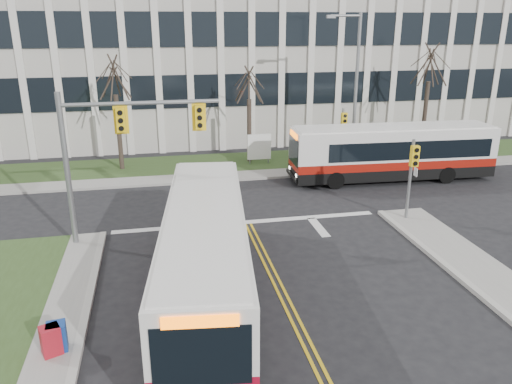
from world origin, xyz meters
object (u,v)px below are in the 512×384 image
Objects in this scene: bus_main at (206,256)px; newspaper_box_blue at (57,339)px; streetlight at (354,83)px; newspaper_box_red at (51,343)px; directory_sign at (259,147)px; bus_cross at (392,154)px.

newspaper_box_blue is at bearing -146.56° from bus_main.
newspaper_box_red is (-14.96, -16.46, -4.72)m from streetlight.
streetlight is at bearing 40.37° from newspaper_box_blue.
directory_sign is at bearing 54.81° from newspaper_box_blue.
newspaper_box_blue is (-9.30, -17.62, -0.70)m from directory_sign.
bus_main is at bearing -107.90° from directory_sign.
bus_cross is at bearing -33.61° from directory_sign.
directory_sign is at bearing -121.04° from bus_cross.
bus_cross is at bearing 16.64° from newspaper_box_red.
bus_main is at bearing 19.33° from newspaper_box_blue.
bus_cross reaches higher than newspaper_box_red.
bus_cross is 20.78m from newspaper_box_blue.
bus_main is at bearing -126.62° from streetlight.
newspaper_box_blue is at bearing 23.86° from newspaper_box_red.
streetlight is at bearing -13.23° from directory_sign.
bus_main is (-10.52, -14.16, -3.67)m from streetlight.
bus_main is 0.99× the size of bus_cross.
directory_sign is 16.25m from bus_main.
directory_sign is (-5.53, 1.30, -4.02)m from streetlight.
streetlight is 18.02m from bus_main.
bus_cross is at bearing -68.60° from streetlight.
newspaper_box_red is at bearing -132.27° from streetlight.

